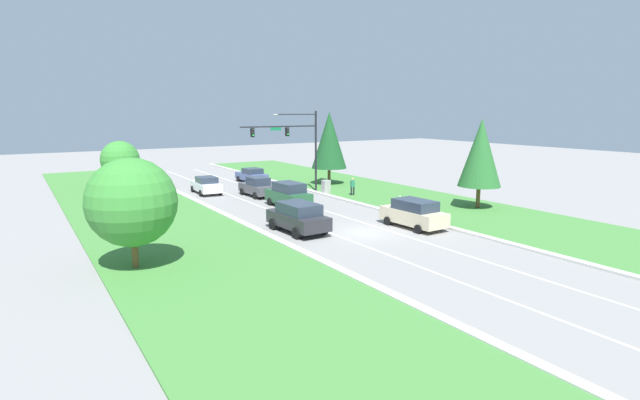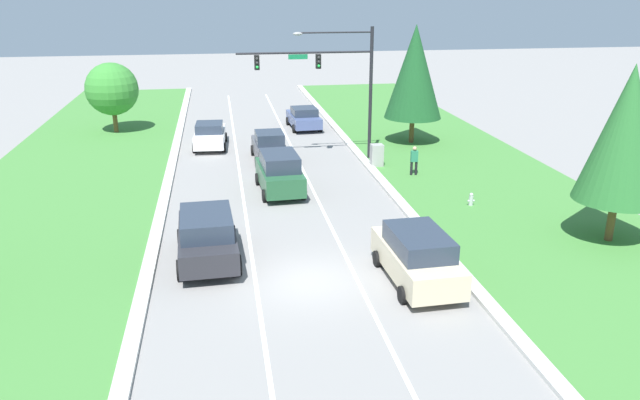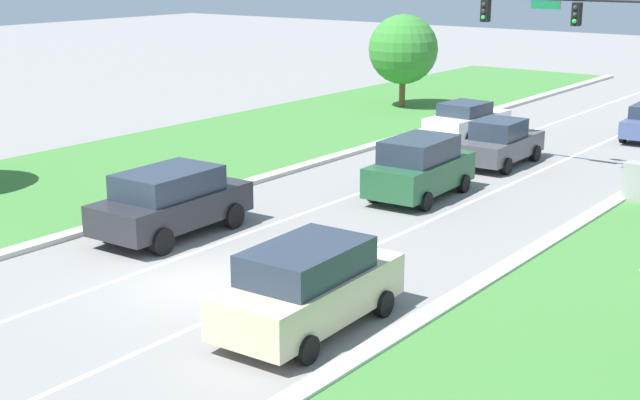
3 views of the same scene
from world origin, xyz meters
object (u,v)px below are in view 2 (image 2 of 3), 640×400
Objects in this scene: pedestrian at (414,160)px; conifer_far_right_tree at (414,72)px; champagne_suv at (417,256)px; utility_cabinet at (377,156)px; fire_hydrant at (471,200)px; conifer_near_right_tree at (625,134)px; traffic_signal_mast at (333,73)px; charcoal_suv at (207,236)px; graphite_sedan at (269,147)px; white_sedan at (210,135)px; slate_blue_sedan at (304,118)px; forest_suv at (280,172)px; oak_far_left_tree at (112,89)px.

conifer_far_right_tree reaches higher than pedestrian.
champagne_suv is 20.98m from conifer_far_right_tree.
conifer_far_right_tree is at bearing 54.56° from utility_cabinet.
fire_hydrant is at bearing 107.99° from pedestrian.
conifer_near_right_tree reaches higher than champagne_suv.
traffic_signal_mast is 6.96m from pedestrian.
pedestrian is at bearing 38.28° from charcoal_suv.
traffic_signal_mast is at bearing -9.95° from graphite_sedan.
champagne_suv is (0.01, -16.42, -4.22)m from traffic_signal_mast.
pedestrian is at bearing -32.33° from graphite_sedan.
champagne_suv is 6.90× the size of fire_hydrant.
utility_cabinet is (5.99, -2.38, -0.20)m from graphite_sedan.
champagne_suv is (3.75, -16.98, 0.10)m from graphite_sedan.
pedestrian is (1.56, -2.13, 0.27)m from utility_cabinet.
white_sedan is at bearing -31.74° from pedestrian.
slate_blue_sedan is 11.27m from utility_cabinet.
pedestrian is 2.41× the size of fire_hydrant.
traffic_signal_mast reaches higher than forest_suv.
conifer_near_right_tree is at bearing -51.66° from fire_hydrant.
champagne_suv is at bearing -62.02° from oak_far_left_tree.
forest_suv reaches higher than slate_blue_sedan.
conifer_near_right_tree is (5.09, -10.26, 3.59)m from pedestrian.
slate_blue_sedan is (6.82, 22.56, -0.23)m from charcoal_suv.
graphite_sedan is at bearing 171.56° from traffic_signal_mast.
pedestrian is at bearing 70.75° from champagne_suv.
forest_suv is at bearing 63.62° from charcoal_suv.
utility_cabinet is at bearing 118.23° from conifer_near_right_tree.
charcoal_suv is at bearing -105.74° from graphite_sedan.
traffic_signal_mast reaches higher than charcoal_suv.
forest_suv is 1.04× the size of slate_blue_sedan.
charcoal_suv is at bearing -161.11° from fire_hydrant.
champagne_suv is at bearing -74.00° from forest_suv.
oak_far_left_tree is at bearing 115.72° from champagne_suv.
conifer_near_right_tree is at bearing -50.94° from graphite_sedan.
fire_hydrant is at bearing -76.43° from slate_blue_sedan.
fire_hydrant is 0.09× the size of conifer_far_right_tree.
utility_cabinet is at bearing -30.90° from white_sedan.
graphite_sedan is 2.67× the size of pedestrian.
utility_cabinet is at bearing -78.96° from slate_blue_sedan.
graphite_sedan is 3.37× the size of utility_cabinet.
conifer_near_right_tree is (16.20, -0.76, 3.50)m from charcoal_suv.
fire_hydrant is at bearing -45.61° from white_sedan.
pedestrian reaches higher than utility_cabinet.
conifer_near_right_tree is at bearing -57.91° from traffic_signal_mast.
oak_far_left_tree is at bearing 134.80° from fire_hydrant.
traffic_signal_mast is 16.96m from champagne_suv.
charcoal_suv is at bearing -118.43° from traffic_signal_mast.
graphite_sedan is 0.59× the size of conifer_far_right_tree.
charcoal_suv is (-7.28, -13.45, -4.17)m from traffic_signal_mast.
graphite_sedan is at bearing 158.33° from utility_cabinet.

